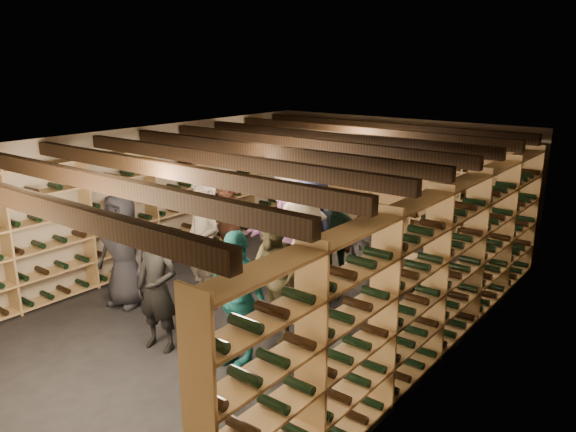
# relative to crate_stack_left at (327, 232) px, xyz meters

# --- Properties ---
(ground) EXTENTS (8.00, 8.00, 0.00)m
(ground) POSITION_rel_crate_stack_left_xyz_m (0.65, -2.53, -0.34)
(ground) COLOR black
(ground) RESTS_ON ground
(walls) EXTENTS (5.52, 8.02, 2.40)m
(walls) POSITION_rel_crate_stack_left_xyz_m (0.65, -2.53, 0.86)
(walls) COLOR tan
(walls) RESTS_ON ground
(ceiling) EXTENTS (5.50, 8.00, 0.01)m
(ceiling) POSITION_rel_crate_stack_left_xyz_m (0.65, -2.53, 2.06)
(ceiling) COLOR beige
(ceiling) RESTS_ON walls
(ceiling_joists) EXTENTS (5.40, 7.12, 0.18)m
(ceiling_joists) POSITION_rel_crate_stack_left_xyz_m (0.65, -2.53, 1.92)
(ceiling_joists) COLOR black
(ceiling_joists) RESTS_ON ground
(wine_rack_left) EXTENTS (0.32, 7.50, 2.15)m
(wine_rack_left) POSITION_rel_crate_stack_left_xyz_m (-1.92, -2.53, 0.74)
(wine_rack_left) COLOR #9D744C
(wine_rack_left) RESTS_ON ground
(wine_rack_right) EXTENTS (0.32, 7.50, 2.15)m
(wine_rack_right) POSITION_rel_crate_stack_left_xyz_m (3.22, -2.53, 0.74)
(wine_rack_right) COLOR #9D744C
(wine_rack_right) RESTS_ON ground
(wine_rack_back) EXTENTS (4.70, 0.30, 2.15)m
(wine_rack_back) POSITION_rel_crate_stack_left_xyz_m (0.65, 1.30, 0.73)
(wine_rack_back) COLOR #9D744C
(wine_rack_back) RESTS_ON ground
(crate_stack_left) EXTENTS (0.54, 0.39, 0.68)m
(crate_stack_left) POSITION_rel_crate_stack_left_xyz_m (0.00, 0.00, 0.00)
(crate_stack_left) COLOR tan
(crate_stack_left) RESTS_ON ground
(crate_stack_right) EXTENTS (0.53, 0.38, 0.51)m
(crate_stack_right) POSITION_rel_crate_stack_left_xyz_m (1.90, -0.72, -0.08)
(crate_stack_right) COLOR tan
(crate_stack_right) RESTS_ON ground
(crate_loose) EXTENTS (0.54, 0.40, 0.17)m
(crate_loose) POSITION_rel_crate_stack_left_xyz_m (1.17, -0.86, -0.25)
(crate_loose) COLOR tan
(crate_loose) RESTS_ON ground
(person_0) EXTENTS (0.90, 0.67, 1.68)m
(person_0) POSITION_rel_crate_stack_left_xyz_m (-0.93, -3.87, 0.50)
(person_0) COLOR black
(person_0) RESTS_ON ground
(person_1) EXTENTS (0.65, 0.50, 1.60)m
(person_1) POSITION_rel_crate_stack_left_xyz_m (0.49, -4.41, 0.46)
(person_1) COLOR black
(person_1) RESTS_ON ground
(person_2) EXTENTS (0.99, 0.89, 1.67)m
(person_2) POSITION_rel_crate_stack_left_xyz_m (1.45, -3.37, 0.50)
(person_2) COLOR brown
(person_2) RESTS_ON ground
(person_3) EXTENTS (1.28, 0.97, 1.76)m
(person_3) POSITION_rel_crate_stack_left_xyz_m (1.49, -2.82, 0.54)
(person_3) COLOR beige
(person_3) RESTS_ON ground
(person_4) EXTENTS (1.00, 0.48, 1.65)m
(person_4) POSITION_rel_crate_stack_left_xyz_m (1.49, -4.07, 0.48)
(person_4) COLOR teal
(person_4) RESTS_ON ground
(person_5) EXTENTS (1.43, 0.53, 1.52)m
(person_5) POSITION_rel_crate_stack_left_xyz_m (-1.28, -1.34, 0.42)
(person_5) COLOR brown
(person_5) RESTS_ON ground
(person_6) EXTENTS (1.04, 0.81, 1.86)m
(person_6) POSITION_rel_crate_stack_left_xyz_m (1.02, -1.91, 0.59)
(person_6) COLOR #1E233F
(person_6) RESTS_ON ground
(person_7) EXTENTS (0.78, 0.60, 1.91)m
(person_7) POSITION_rel_crate_stack_left_xyz_m (0.05, -3.21, 0.62)
(person_7) COLOR gray
(person_7) RESTS_ON ground
(person_8) EXTENTS (0.92, 0.81, 1.57)m
(person_8) POSITION_rel_crate_stack_left_xyz_m (1.60, -1.35, 0.45)
(person_8) COLOR #492916
(person_8) RESTS_ON ground
(person_9) EXTENTS (1.29, 0.86, 1.86)m
(person_9) POSITION_rel_crate_stack_left_xyz_m (0.17, -1.23, 0.59)
(person_9) COLOR #B6AEA5
(person_9) RESTS_ON ground
(person_10) EXTENTS (0.96, 0.60, 1.53)m
(person_10) POSITION_rel_crate_stack_left_xyz_m (1.05, -1.36, 0.42)
(person_10) COLOR #254831
(person_10) RESTS_ON ground
(person_11) EXTENTS (1.80, 0.95, 1.85)m
(person_11) POSITION_rel_crate_stack_left_xyz_m (1.07, -2.46, 0.59)
(person_11) COLOR #98639B
(person_11) RESTS_ON ground
(person_12) EXTENTS (0.73, 0.48, 1.49)m
(person_12) POSITION_rel_crate_stack_left_xyz_m (2.35, -2.63, 0.40)
(person_12) COLOR #35353B
(person_12) RESTS_ON ground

